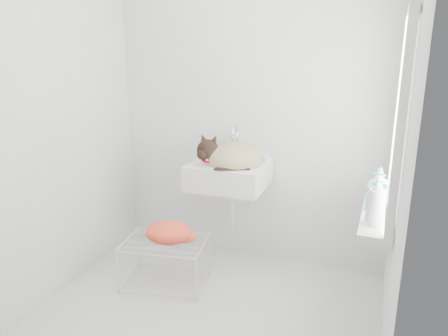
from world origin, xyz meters
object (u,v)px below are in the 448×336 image
(wire_rack, at_px, (165,265))
(bottle_c, at_px, (377,199))
(bottle_a, at_px, (374,224))
(sink, at_px, (229,163))
(bottle_b, at_px, (376,210))
(cat, at_px, (230,158))

(wire_rack, bearing_deg, bottle_c, 0.48)
(bottle_a, distance_m, bottle_c, 0.39)
(bottle_a, height_order, bottle_c, bottle_a)
(sink, distance_m, bottle_b, 1.24)
(cat, height_order, bottle_c, cat)
(bottle_a, bearing_deg, sink, 142.86)
(wire_rack, xyz_separation_m, bottle_c, (1.41, 0.01, 0.70))
(sink, relative_size, wire_rack, 0.99)
(bottle_b, bearing_deg, bottle_a, -90.00)
(cat, bearing_deg, bottle_c, -32.89)
(sink, height_order, bottle_c, sink)
(cat, distance_m, bottle_c, 1.14)
(bottle_a, xyz_separation_m, bottle_c, (0.00, 0.39, 0.00))
(bottle_c, bearing_deg, bottle_b, -90.00)
(wire_rack, distance_m, bottle_c, 1.58)
(cat, bearing_deg, wire_rack, -141.34)
(cat, xyz_separation_m, bottle_c, (1.07, -0.41, -0.04))
(bottle_a, relative_size, bottle_b, 1.04)
(cat, relative_size, bottle_c, 2.85)
(wire_rack, height_order, bottle_a, bottle_a)
(wire_rack, distance_m, bottle_b, 1.59)
(sink, relative_size, bottle_b, 2.69)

